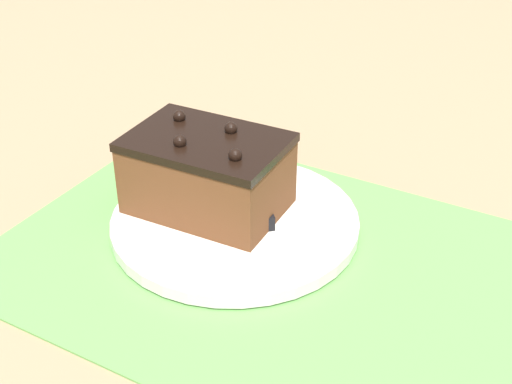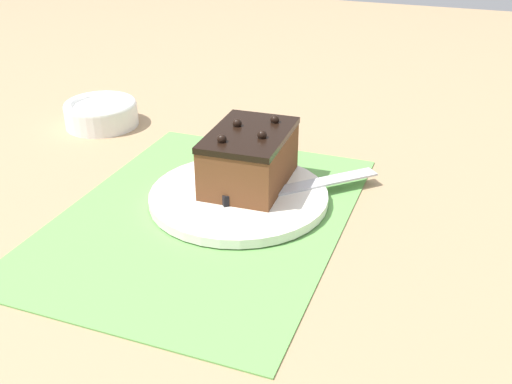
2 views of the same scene
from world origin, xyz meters
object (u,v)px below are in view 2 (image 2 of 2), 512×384
cake_plate (239,196)px  small_bowl (101,112)px  chocolate_cake (249,157)px  serving_knife (275,189)px

cake_plate → small_bowl: 0.36m
small_bowl → chocolate_cake: bearing=-113.8°
cake_plate → chocolate_cake: bearing=-6.0°
cake_plate → chocolate_cake: size_ratio=1.59×
serving_knife → small_bowl: small_bowl is taller
serving_knife → chocolate_cake: bearing=-156.0°
chocolate_cake → serving_knife: size_ratio=0.83×
chocolate_cake → serving_knife: 0.05m
cake_plate → small_bowl: small_bowl is taller
cake_plate → serving_knife: 0.05m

